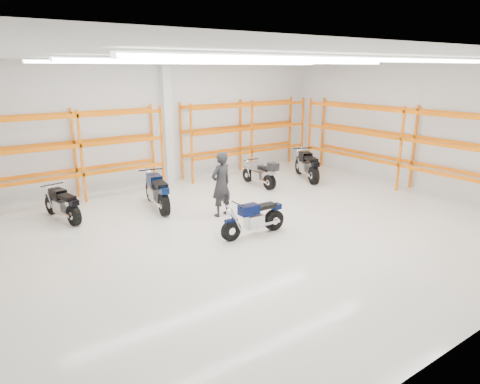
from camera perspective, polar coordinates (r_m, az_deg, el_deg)
ground at (r=12.01m, az=3.19°, el=-4.46°), size 14.00×14.00×0.00m
room_shell at (r=11.30m, az=3.37°, el=11.34°), size 14.02×12.02×4.51m
motorcycle_main at (r=11.21m, az=2.15°, el=-3.56°), size 1.94×0.64×0.95m
motorcycle_back_a at (r=13.26m, az=-22.56°, el=-1.62°), size 0.72×1.98×0.98m
motorcycle_back_b at (r=13.49m, az=-10.98°, el=-0.03°), size 0.84×2.31×1.14m
motorcycle_back_c at (r=15.76m, az=2.83°, el=2.43°), size 0.63×1.99×1.02m
motorcycle_back_d at (r=16.96m, az=8.96°, el=3.42°), size 1.18×2.22×1.16m
standing_man at (r=12.52m, az=-2.53°, el=1.04°), size 0.77×0.57×1.92m
structural_column at (r=16.31m, az=-9.70°, el=8.98°), size 0.32×0.32×4.50m
pallet_racking_back_left at (r=14.90m, az=-20.88°, el=5.67°), size 5.67×0.87×3.00m
pallet_racking_back_right at (r=17.83m, az=0.82°, el=8.30°), size 5.67×0.87×3.00m
pallet_racking_side at (r=16.30m, az=21.52°, el=6.54°), size 0.87×9.07×3.00m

